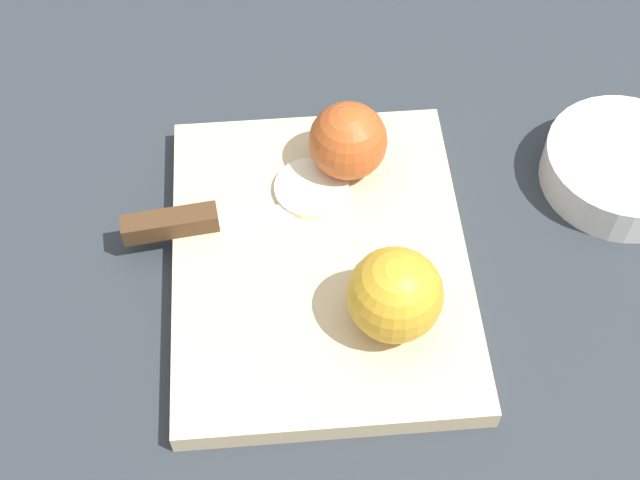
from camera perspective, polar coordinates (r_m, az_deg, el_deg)
The scene contains 7 objects.
ground_plane at distance 0.75m, azimuth 0.00°, elevation -1.80°, with size 4.00×4.00×0.00m, color #282D33.
cutting_board at distance 0.74m, azimuth 0.00°, elevation -1.35°, with size 0.35×0.29×0.02m.
apple_half_left at distance 0.67m, azimuth 4.79°, elevation -3.53°, with size 0.07×0.07×0.07m.
apple_half_right at distance 0.76m, azimuth 1.80°, elevation 6.37°, with size 0.07×0.07×0.07m.
knife at distance 0.75m, azimuth -8.66°, elevation 1.15°, with size 0.07×0.18×0.02m.
apple_slice at distance 0.77m, azimuth -0.54°, elevation 3.33°, with size 0.06×0.06×0.01m.
bowl at distance 0.83m, azimuth 18.81°, elevation 4.57°, with size 0.14×0.14×0.04m.
Camera 1 is at (-0.41, -0.04, 0.63)m, focal length 50.00 mm.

